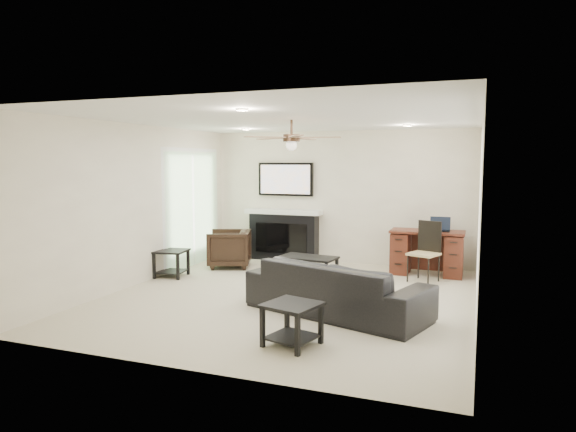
% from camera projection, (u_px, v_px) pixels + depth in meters
% --- Properties ---
extents(room_shell, '(5.50, 5.54, 2.52)m').
position_uv_depth(room_shell, '(303.00, 179.00, 7.14)').
color(room_shell, '#BEB799').
rests_on(room_shell, ground).
extents(sofa, '(2.48, 1.57, 0.68)m').
position_uv_depth(sofa, '(337.00, 288.00, 6.46)').
color(sofa, black).
rests_on(sofa, ground).
extents(armchair, '(0.96, 0.94, 0.68)m').
position_uv_depth(armchair, '(229.00, 249.00, 9.36)').
color(armchair, black).
rests_on(armchair, ground).
extents(coffee_table, '(0.96, 0.62, 0.40)m').
position_uv_depth(coffee_table, '(308.00, 269.00, 8.28)').
color(coffee_table, black).
rests_on(coffee_table, ground).
extents(end_table_near, '(0.64, 0.64, 0.45)m').
position_uv_depth(end_table_near, '(292.00, 324.00, 5.36)').
color(end_table_near, black).
rests_on(end_table_near, ground).
extents(end_table_left, '(0.57, 0.57, 0.45)m').
position_uv_depth(end_table_left, '(171.00, 263.00, 8.59)').
color(end_table_left, black).
rests_on(end_table_left, ground).
extents(fireplace_unit, '(1.52, 0.34, 1.91)m').
position_uv_depth(fireplace_unit, '(283.00, 212.00, 9.98)').
color(fireplace_unit, black).
rests_on(fireplace_unit, ground).
extents(desk, '(1.22, 0.56, 0.76)m').
position_uv_depth(desk, '(427.00, 253.00, 8.72)').
color(desk, '#3A1A0E').
rests_on(desk, ground).
extents(desk_chair, '(0.55, 0.57, 0.97)m').
position_uv_depth(desk_chair, '(424.00, 252.00, 8.20)').
color(desk_chair, black).
rests_on(desk_chair, ground).
extents(laptop, '(0.33, 0.24, 0.23)m').
position_uv_depth(laptop, '(440.00, 224.00, 8.58)').
color(laptop, black).
rests_on(laptop, desk).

